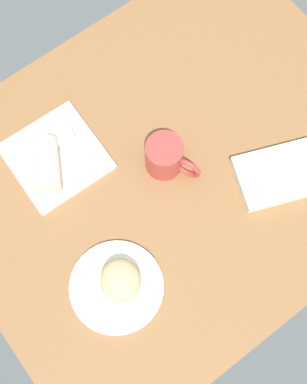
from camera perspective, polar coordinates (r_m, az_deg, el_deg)
name	(u,v)px	position (r cm, az deg, el deg)	size (l,w,h in cm)	color
dining_table	(173,168)	(139.47, 2.01, 2.45)	(110.00, 90.00, 4.00)	brown
round_plate	(117,287)	(129.23, -3.77, -9.62)	(21.47, 21.47, 1.40)	white
scone_pastry	(121,280)	(125.58, -3.36, -8.93)	(9.90, 9.00, 6.18)	tan
square_plate	(56,157)	(139.50, -9.86, 3.52)	(21.47, 21.47, 1.60)	white
sauce_cup	(63,137)	(139.17, -9.18, 5.55)	(5.60, 5.60, 2.17)	silver
breakfast_wrap	(47,165)	(134.95, -10.79, 2.70)	(6.02, 6.02, 13.02)	beige
book_stack	(279,175)	(138.47, 12.66, 1.74)	(24.07, 20.38, 2.87)	silver
coffee_mug	(166,157)	(132.89, 1.25, 3.60)	(9.03, 13.67, 9.93)	#B23833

